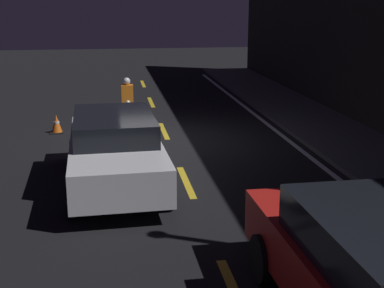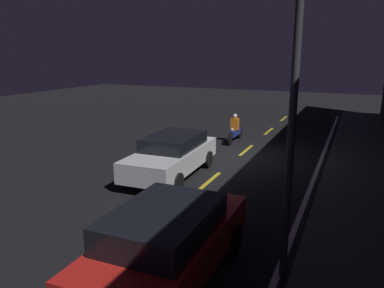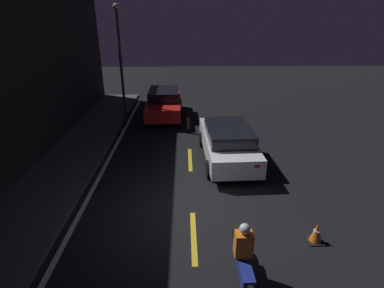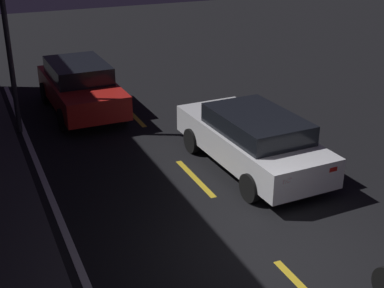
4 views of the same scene
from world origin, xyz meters
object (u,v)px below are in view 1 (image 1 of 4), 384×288
taxi_red (381,273)px  motorcycle (127,104)px  sedan_white (115,148)px  traffic_cone_near (57,124)px

taxi_red → motorcycle: bearing=10.5°
sedan_white → motorcycle: size_ratio=2.07×
sedan_white → traffic_cone_near: size_ratio=8.67×
taxi_red → motorcycle: size_ratio=1.98×
motorcycle → taxi_red: bearing=10.7°
taxi_red → traffic_cone_near: 11.19m
motorcycle → traffic_cone_near: bearing=-61.2°
taxi_red → traffic_cone_near: bearing=22.0°
taxi_red → sedan_white: bearing=25.4°
sedan_white → taxi_red: 6.25m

